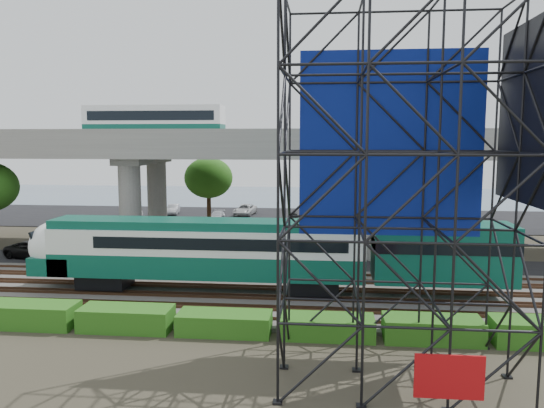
# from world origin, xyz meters

# --- Properties ---
(ground) EXTENTS (140.00, 140.00, 0.00)m
(ground) POSITION_xyz_m (0.00, 0.00, 0.00)
(ground) COLOR #474233
(ground) RESTS_ON ground
(ballast_bed) EXTENTS (90.00, 12.00, 0.20)m
(ballast_bed) POSITION_xyz_m (0.00, 2.00, 0.10)
(ballast_bed) COLOR slate
(ballast_bed) RESTS_ON ground
(service_road) EXTENTS (90.00, 5.00, 0.08)m
(service_road) POSITION_xyz_m (0.00, 10.50, 0.04)
(service_road) COLOR black
(service_road) RESTS_ON ground
(parking_lot) EXTENTS (90.00, 18.00, 0.08)m
(parking_lot) POSITION_xyz_m (0.00, 34.00, 0.04)
(parking_lot) COLOR black
(parking_lot) RESTS_ON ground
(harbor_water) EXTENTS (140.00, 40.00, 0.03)m
(harbor_water) POSITION_xyz_m (0.00, 56.00, 0.01)
(harbor_water) COLOR slate
(harbor_water) RESTS_ON ground
(rail_tracks) EXTENTS (90.00, 9.52, 0.16)m
(rail_tracks) POSITION_xyz_m (0.00, 2.00, 0.28)
(rail_tracks) COLOR #472D1E
(rail_tracks) RESTS_ON ballast_bed
(commuter_train) EXTENTS (29.30, 3.06, 4.30)m
(commuter_train) POSITION_xyz_m (0.85, 2.00, 2.88)
(commuter_train) COLOR black
(commuter_train) RESTS_ON rail_tracks
(overpass) EXTENTS (80.00, 12.00, 12.40)m
(overpass) POSITION_xyz_m (-0.65, 16.00, 8.21)
(overpass) COLOR #9E9B93
(overpass) RESTS_ON ground
(scaffold_tower) EXTENTS (9.36, 6.36, 15.00)m
(scaffold_tower) POSITION_xyz_m (8.75, -7.98, 7.47)
(scaffold_tower) COLOR black
(scaffold_tower) RESTS_ON ground
(hedge_strip) EXTENTS (34.60, 1.80, 1.20)m
(hedge_strip) POSITION_xyz_m (1.01, -4.30, 0.56)
(hedge_strip) COLOR #276116
(hedge_strip) RESTS_ON ground
(trees) EXTENTS (40.94, 16.94, 7.69)m
(trees) POSITION_xyz_m (-4.67, 16.17, 5.57)
(trees) COLOR #382314
(trees) RESTS_ON ground
(suv) EXTENTS (5.18, 3.13, 1.35)m
(suv) POSITION_xyz_m (-17.13, 10.34, 0.75)
(suv) COLOR black
(suv) RESTS_ON service_road
(parked_cars) EXTENTS (37.21, 9.88, 1.31)m
(parked_cars) POSITION_xyz_m (0.51, 33.73, 0.70)
(parked_cars) COLOR white
(parked_cars) RESTS_ON parking_lot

